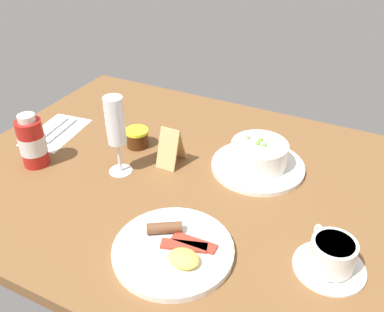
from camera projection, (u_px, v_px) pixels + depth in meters
ground_plane at (183, 181)px, 102.65cm from camera, size 110.00×84.00×3.00cm
porridge_bowl at (259, 157)px, 102.70cm from camera, size 22.93×22.93×7.90cm
cutlery_setting at (55, 132)px, 118.58cm from camera, size 14.13×20.52×0.90cm
coffee_cup at (331, 256)px, 76.30cm from camera, size 13.32×13.32×6.54cm
wine_glass at (116, 125)px, 96.27cm from camera, size 5.71×5.71×19.96cm
jam_jar at (137, 138)px, 111.88cm from camera, size 6.14×6.14×4.91cm
sauce_bottle_red at (32, 142)px, 102.79cm from camera, size 6.49×6.49×13.78cm
breakfast_plate at (174, 250)px, 80.47cm from camera, size 23.43×23.43×3.70cm
menu_card at (171, 146)px, 103.90cm from camera, size 5.09×7.24×9.89cm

